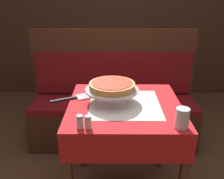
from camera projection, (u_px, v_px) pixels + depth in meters
dining_table_front at (124, 119)px, 1.71m from camera, size 0.75×0.75×0.77m
dining_table_rear at (114, 59)px, 3.22m from camera, size 0.72×0.72×0.77m
booth_bench at (113, 111)px, 2.55m from camera, size 1.63×0.47×1.14m
back_wall_panel at (119, 12)px, 3.46m from camera, size 6.00×0.04×2.40m
pizza_pan_stand at (112, 90)px, 1.68m from camera, size 0.36×0.36×0.09m
deep_dish_pizza at (112, 86)px, 1.66m from camera, size 0.31×0.31×0.05m
pizza_server at (74, 98)px, 1.75m from camera, size 0.30×0.19×0.01m
water_glass_near at (182, 118)px, 1.36m from camera, size 0.08×0.08×0.12m
salt_shaker at (80, 122)px, 1.36m from camera, size 0.04×0.04×0.08m
pepper_shaker at (88, 122)px, 1.36m from camera, size 0.04×0.04×0.08m
condiment_caddy at (120, 49)px, 3.07m from camera, size 0.14×0.14×0.17m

